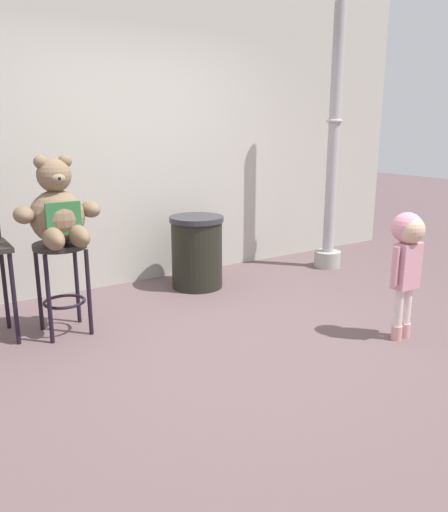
% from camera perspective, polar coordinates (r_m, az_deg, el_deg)
% --- Properties ---
extents(ground_plane, '(24.00, 24.00, 0.00)m').
position_cam_1_polar(ground_plane, '(3.76, 1.05, -10.01)').
color(ground_plane, '#614B4D').
extents(building_wall, '(7.19, 0.30, 3.69)m').
position_cam_1_polar(building_wall, '(5.22, -11.85, 17.31)').
color(building_wall, '#B3AEA3').
rests_on(building_wall, ground_plane).
extents(bar_stool_with_teddy, '(0.39, 0.39, 0.71)m').
position_cam_1_polar(bar_stool_with_teddy, '(4.01, -17.77, -1.39)').
color(bar_stool_with_teddy, '#272421').
rests_on(bar_stool_with_teddy, ground_plane).
extents(teddy_bear, '(0.62, 0.55, 0.65)m').
position_cam_1_polar(teddy_bear, '(3.89, -18.13, 4.70)').
color(teddy_bear, '#786149').
rests_on(teddy_bear, bar_stool_with_teddy).
extents(child_walking, '(0.30, 0.24, 0.96)m').
position_cam_1_polar(child_walking, '(3.90, 19.90, 0.80)').
color(child_walking, '#D59692').
rests_on(child_walking, ground_plane).
extents(trash_bin, '(0.53, 0.53, 0.71)m').
position_cam_1_polar(trash_bin, '(4.98, -3.07, 0.48)').
color(trash_bin, black).
rests_on(trash_bin, ground_plane).
extents(lamppost, '(0.29, 0.29, 2.77)m').
position_cam_1_polar(lamppost, '(5.70, 12.04, 9.46)').
color(lamppost, '#A3A195').
rests_on(lamppost, ground_plane).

